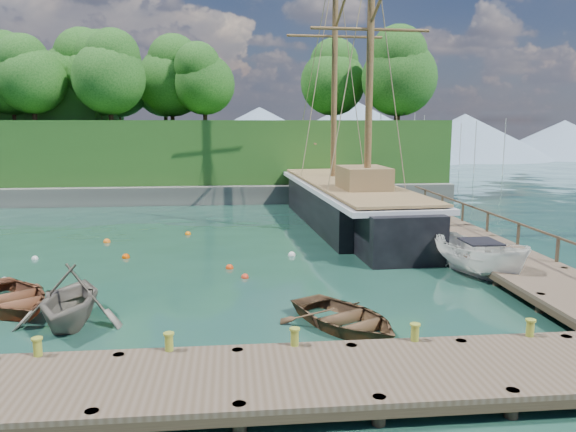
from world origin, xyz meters
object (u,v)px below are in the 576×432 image
at_px(rowboat_2, 345,327).
at_px(schooner, 348,207).
at_px(rowboat_0, 9,307).
at_px(cabin_boat_white, 479,277).
at_px(rowboat_1, 71,324).

bearing_deg(rowboat_2, schooner, 49.06).
height_order(rowboat_0, rowboat_2, rowboat_0).
height_order(rowboat_2, cabin_boat_white, cabin_boat_white).
bearing_deg(rowboat_2, cabin_boat_white, 8.27).
xyz_separation_m(cabin_boat_white, schooner, (-2.77, 11.48, 1.05)).
bearing_deg(rowboat_2, rowboat_0, 135.86).
relative_size(rowboat_1, cabin_boat_white, 0.80).
distance_m(rowboat_1, cabin_boat_white, 14.74).
relative_size(rowboat_1, rowboat_2, 0.91).
bearing_deg(schooner, cabin_boat_white, -79.73).
height_order(rowboat_1, cabin_boat_white, rowboat_1).
xyz_separation_m(rowboat_0, cabin_boat_white, (16.73, 1.86, 0.00)).
xyz_separation_m(rowboat_2, schooner, (3.45, 16.20, 1.05)).
relative_size(rowboat_0, cabin_boat_white, 0.96).
bearing_deg(cabin_boat_white, rowboat_1, 174.13).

